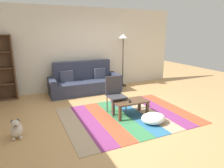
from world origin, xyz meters
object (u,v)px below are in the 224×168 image
Objects in this scene: pouf at (153,118)px; folding_chair at (115,92)px; dog at (16,129)px; coffee_table at (130,103)px; standing_lamp at (123,43)px; couch at (85,82)px; tv_remote at (130,101)px.

pouf is 1.09m from folding_chair.
dog is at bearing -130.44° from folding_chair.
standing_lamp is at bearing 66.11° from coffee_table.
coffee_table is at bearing -10.55° from folding_chair.
folding_chair is at bearing -122.01° from standing_lamp.
coffee_table is 1.47× the size of pouf.
folding_chair is (0.15, -1.94, 0.20)m from couch.
coffee_table is at bearing -113.89° from standing_lamp.
dog reaches higher than pouf.
tv_remote is at bearing -2.26° from dog.
coffee_table is at bearing 83.02° from tv_remote.
folding_chair reaches higher than dog.
couch is at bearing 100.05° from coffee_table.
coffee_table is 0.64m from pouf.
standing_lamp is (0.83, 3.01, 1.42)m from pouf.
couch is 15.07× the size of tv_remote.
coffee_table is at bearing -0.79° from dog.
pouf is (0.65, -2.82, -0.22)m from couch.
coffee_table is at bearing -79.95° from couch.
couch is at bearing 103.05° from pouf.
coffee_table is 5.32× the size of tv_remote.
standing_lamp is 12.29× the size of tv_remote.
dog is (-2.42, 0.03, -0.15)m from coffee_table.
pouf is at bearing -105.48° from standing_lamp.
tv_remote is (-0.05, -0.06, 0.08)m from coffee_table.
couch is at bearing -172.51° from standing_lamp.
pouf is 3.63× the size of tv_remote.
tv_remote reaches higher than pouf.
standing_lamp is (1.49, 0.20, 1.20)m from couch.
folding_chair is (-0.20, 0.38, 0.15)m from tv_remote.
dog is at bearing -145.38° from standing_lamp.
coffee_table reaches higher than pouf.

